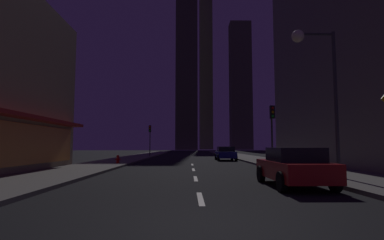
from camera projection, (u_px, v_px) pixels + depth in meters
The scene contains 14 objects.
ground_plane at pixel (191, 158), 37.19m from camera, with size 78.00×136.00×0.10m, color black.
sidewalk_right at pixel (246, 157), 37.30m from camera, with size 4.00×76.00×0.15m, color #605E59.
sidewalk_left at pixel (135, 158), 37.10m from camera, with size 4.00×76.00×0.15m, color #605E59.
lane_marking_center at pixel (196, 179), 13.68m from camera, with size 0.16×23.00×0.01m.
skyscraper_distant_tall at pixel (187, 51), 119.19m from camera, with size 8.50×7.98×78.91m, color #3E3B2F.
skyscraper_distant_mid at pixel (206, 66), 137.35m from camera, with size 5.77×8.27×76.71m, color brown.
skyscraper_distant_short at pixel (240, 85), 121.82m from camera, with size 8.59×6.15×52.51m, color #474335.
skyscraper_distant_slender at pixel (237, 99), 155.56m from camera, with size 6.59×5.07×52.29m, color #454234.
car_parked_near at pixel (294, 167), 11.13m from camera, with size 1.98×4.24×1.45m.
car_parked_far at pixel (226, 153), 31.15m from camera, with size 1.98×4.24×1.45m.
fire_hydrant_far_left at pixel (118, 159), 23.52m from camera, with size 0.42×0.30×0.65m.
traffic_light_near_right at pixel (272, 122), 20.63m from camera, with size 0.32×0.48×4.20m.
traffic_light_far_left at pixel (150, 134), 40.31m from camera, with size 0.32×0.48×4.20m.
street_lamp_right at pixel (316, 66), 13.30m from camera, with size 1.96×0.56×6.58m.
Camera 1 is at (-0.36, -5.46, 1.51)m, focal length 27.84 mm.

